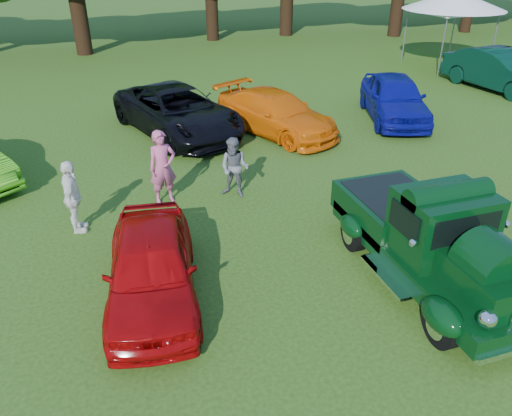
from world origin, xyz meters
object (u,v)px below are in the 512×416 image
object	(u,v)px
canopy_tent	(455,0)
spectator_pink	(163,167)
back_car_blue	(394,98)
back_car_green	(500,70)
red_convertible	(151,267)
back_car_black	(178,111)
spectator_white	(73,197)
back_car_orange	(276,113)
spectator_grey	(235,168)
hero_pickup	(430,240)

from	to	relation	value
canopy_tent	spectator_pink	bearing A→B (deg)	-147.45
back_car_blue	back_car_green	world-z (taller)	back_car_green
red_convertible	back_car_black	size ratio (longest dim) A/B	0.71
spectator_white	back_car_orange	bearing A→B (deg)	-48.55
spectator_pink	canopy_tent	bearing A→B (deg)	23.94
back_car_blue	canopy_tent	world-z (taller)	canopy_tent
spectator_pink	spectator_grey	xyz separation A→B (m)	(1.75, -0.25, -0.15)
hero_pickup	back_car_black	xyz separation A→B (m)	(-3.06, 9.54, -0.07)
spectator_white	canopy_tent	bearing A→B (deg)	-52.52
back_car_blue	spectator_grey	distance (m)	8.21
red_convertible	back_car_blue	distance (m)	12.28
spectator_grey	canopy_tent	xyz separation A→B (m)	(14.05, 10.34, 2.37)
back_car_orange	back_car_blue	world-z (taller)	back_car_blue
red_convertible	back_car_blue	size ratio (longest dim) A/B	0.85
red_convertible	back_car_orange	size ratio (longest dim) A/B	0.84
back_car_green	red_convertible	bearing A→B (deg)	-157.17
spectator_pink	back_car_blue	bearing A→B (deg)	14.48
hero_pickup	spectator_white	distance (m)	7.55
spectator_grey	spectator_white	xyz separation A→B (m)	(-3.87, -0.55, 0.07)
hero_pickup	spectator_grey	bearing A→B (deg)	119.58
back_car_green	spectator_grey	bearing A→B (deg)	-163.67
back_car_orange	back_car_blue	xyz separation A→B (m)	(4.54, 0.02, 0.11)
spectator_grey	back_car_green	bearing A→B (deg)	60.70
back_car_black	spectator_white	bearing A→B (deg)	-138.94
back_car_orange	spectator_white	xyz separation A→B (m)	(-6.47, -4.58, 0.17)
back_car_green	spectator_pink	xyz separation A→B (m)	(-15.31, -5.77, 0.09)
canopy_tent	back_car_orange	bearing A→B (deg)	-151.13
back_car_orange	back_car_blue	size ratio (longest dim) A/B	1.02
back_car_blue	back_car_black	bearing A→B (deg)	-168.59
red_convertible	back_car_green	xyz separation A→B (m)	(16.13, 9.48, 0.17)
red_convertible	back_car_green	world-z (taller)	back_car_green
back_car_orange	back_car_green	distance (m)	11.14
hero_pickup	spectator_grey	world-z (taller)	hero_pickup
canopy_tent	back_car_black	bearing A→B (deg)	-159.98
hero_pickup	spectator_white	bearing A→B (deg)	148.39
hero_pickup	canopy_tent	distance (m)	18.91
red_convertible	back_car_black	xyz separation A→B (m)	(2.07, 8.50, 0.10)
back_car_orange	spectator_pink	size ratio (longest dim) A/B	2.53
hero_pickup	red_convertible	world-z (taller)	hero_pickup
hero_pickup	back_car_black	size ratio (longest dim) A/B	0.89
hero_pickup	back_car_black	world-z (taller)	hero_pickup
back_car_blue	spectator_white	xyz separation A→B (m)	(-11.02, -4.59, 0.06)
back_car_black	spectator_pink	distance (m)	4.95
back_car_blue	back_car_green	size ratio (longest dim) A/B	0.91
back_car_orange	spectator_pink	xyz separation A→B (m)	(-4.35, -3.78, 0.25)
back_car_black	spectator_white	xyz separation A→B (m)	(-3.37, -5.59, 0.08)
back_car_black	back_car_green	size ratio (longest dim) A/B	1.09
back_car_black	spectator_white	size ratio (longest dim) A/B	3.26
hero_pickup	red_convertible	size ratio (longest dim) A/B	1.26
spectator_pink	canopy_tent	world-z (taller)	canopy_tent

